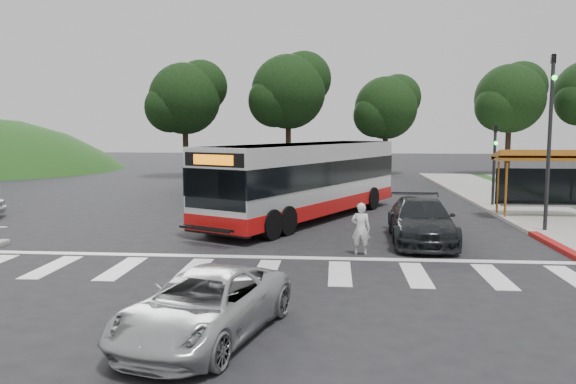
# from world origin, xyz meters

# --- Properties ---
(ground) EXTENTS (140.00, 140.00, 0.00)m
(ground) POSITION_xyz_m (0.00, 0.00, 0.00)
(ground) COLOR black
(ground) RESTS_ON ground
(sidewalk_east) EXTENTS (4.00, 40.00, 0.12)m
(sidewalk_east) POSITION_xyz_m (11.00, 8.00, 0.06)
(sidewalk_east) COLOR gray
(sidewalk_east) RESTS_ON ground
(curb_east) EXTENTS (0.30, 40.00, 0.15)m
(curb_east) POSITION_xyz_m (9.00, 8.00, 0.07)
(curb_east) COLOR #9E9991
(curb_east) RESTS_ON ground
(curb_east_red) EXTENTS (0.32, 6.00, 0.15)m
(curb_east_red) POSITION_xyz_m (9.00, -2.00, 0.08)
(curb_east_red) COLOR maroon
(curb_east_red) RESTS_ON ground
(crosswalk_ladder) EXTENTS (18.00, 2.60, 0.01)m
(crosswalk_ladder) POSITION_xyz_m (0.00, -5.00, 0.01)
(crosswalk_ladder) COLOR silver
(crosswalk_ladder) RESTS_ON ground
(bus_shelter) EXTENTS (4.20, 1.60, 2.86)m
(bus_shelter) POSITION_xyz_m (10.80, 5.10, 2.35)
(bus_shelter) COLOR #9F5E1A
(bus_shelter) RESTS_ON sidewalk_east
(traffic_signal_ne_tall) EXTENTS (0.18, 0.37, 6.50)m
(traffic_signal_ne_tall) POSITION_xyz_m (9.60, 1.49, 3.88)
(traffic_signal_ne_tall) COLOR black
(traffic_signal_ne_tall) RESTS_ON ground
(traffic_signal_ne_short) EXTENTS (0.18, 0.37, 4.00)m
(traffic_signal_ne_short) POSITION_xyz_m (9.60, 8.49, 2.48)
(traffic_signal_ne_short) COLOR black
(traffic_signal_ne_short) RESTS_ON ground
(tree_ne_a) EXTENTS (6.16, 5.74, 9.30)m
(tree_ne_a) POSITION_xyz_m (16.08, 28.06, 6.39)
(tree_ne_a) COLOR black
(tree_ne_a) RESTS_ON parking_lot
(tree_north_a) EXTENTS (6.60, 6.15, 10.17)m
(tree_north_a) POSITION_xyz_m (-1.92, 26.07, 6.92)
(tree_north_a) COLOR black
(tree_north_a) RESTS_ON ground
(tree_north_b) EXTENTS (5.72, 5.33, 8.43)m
(tree_north_b) POSITION_xyz_m (6.07, 28.06, 5.66)
(tree_north_b) COLOR black
(tree_north_b) RESTS_ON ground
(tree_north_c) EXTENTS (6.16, 5.74, 9.30)m
(tree_north_c) POSITION_xyz_m (-9.92, 24.06, 6.29)
(tree_north_c) COLOR black
(tree_north_c) RESTS_ON ground
(transit_bus) EXTENTS (8.04, 12.31, 3.21)m
(transit_bus) POSITION_xyz_m (0.65, 4.14, 1.61)
(transit_bus) COLOR silver
(transit_bus) RESTS_ON ground
(pedestrian) EXTENTS (0.63, 0.46, 1.60)m
(pedestrian) POSITION_xyz_m (2.65, -2.66, 0.80)
(pedestrian) COLOR silver
(pedestrian) RESTS_ON ground
(dark_sedan) EXTENTS (2.28, 5.18, 1.48)m
(dark_sedan) POSITION_xyz_m (4.78, -0.53, 0.74)
(dark_sedan) COLOR black
(dark_sedan) RESTS_ON ground
(silver_suv_south) EXTENTS (3.10, 4.76, 1.22)m
(silver_suv_south) POSITION_xyz_m (-0.51, -9.85, 0.61)
(silver_suv_south) COLOR #A9ACAE
(silver_suv_south) RESTS_ON ground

